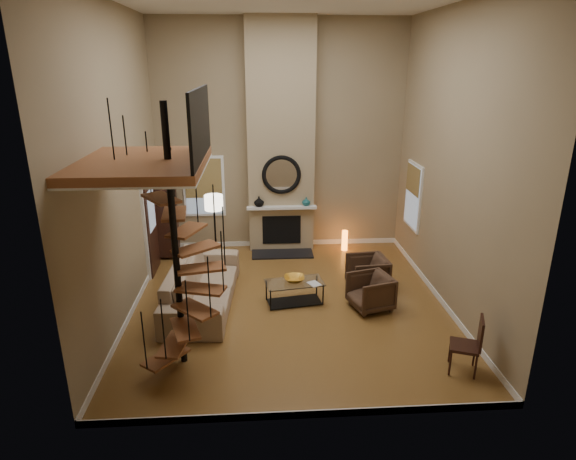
{
  "coord_description": "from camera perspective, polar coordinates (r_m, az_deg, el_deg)",
  "views": [
    {
      "loc": [
        -0.57,
        -8.49,
        4.5
      ],
      "look_at": [
        0.0,
        0.4,
        1.4
      ],
      "focal_mm": 30.17,
      "sensor_mm": 36.0,
      "label": 1
    }
  ],
  "objects": [
    {
      "name": "armchair_near",
      "position": [
        10.24,
        9.71,
        -4.99
      ],
      "size": [
        0.85,
        0.83,
        0.71
      ],
      "primitive_type": "imported",
      "rotation": [
        0.0,
        0.0,
        -1.48
      ],
      "color": "#442D1F",
      "rests_on": "ground"
    },
    {
      "name": "back_wall",
      "position": [
        11.89,
        -0.9,
        10.72
      ],
      "size": [
        6.0,
        0.02,
        5.5
      ],
      "primitive_type": "cube",
      "color": "#978361",
      "rests_on": "ground"
    },
    {
      "name": "mirror_disc",
      "position": [
        11.64,
        -0.78,
        6.53
      ],
      "size": [
        0.8,
        0.01,
        0.8
      ],
      "primitive_type": "cylinder",
      "rotation": [
        1.57,
        0.0,
        0.0
      ],
      "color": "white",
      "rests_on": "chimney_breast"
    },
    {
      "name": "coffee_table",
      "position": [
        9.54,
        0.76,
        -7.06
      ],
      "size": [
        1.2,
        0.74,
        0.43
      ],
      "color": "silver",
      "rests_on": "ground"
    },
    {
      "name": "vase_right",
      "position": [
        11.82,
        2.15,
        3.39
      ],
      "size": [
        0.2,
        0.2,
        0.21
      ],
      "primitive_type": "imported",
      "color": "#1B5A5F",
      "rests_on": "mantel"
    },
    {
      "name": "vase_left",
      "position": [
        11.75,
        -3.44,
        3.37
      ],
      "size": [
        0.24,
        0.24,
        0.25
      ],
      "primitive_type": "imported",
      "color": "black",
      "rests_on": "mantel"
    },
    {
      "name": "chimney_breast",
      "position": [
        11.7,
        -0.85,
        10.58
      ],
      "size": [
        1.6,
        0.38,
        5.5
      ],
      "primitive_type": "cube",
      "color": "tan",
      "rests_on": "ground"
    },
    {
      "name": "baseboard_right",
      "position": [
        10.22,
        17.27,
        -7.49
      ],
      "size": [
        0.02,
        6.5,
        0.12
      ],
      "primitive_type": "cube",
      "color": "white",
      "rests_on": "ground"
    },
    {
      "name": "baseboard_front",
      "position": [
        6.9,
        2.08,
        -20.88
      ],
      "size": [
        6.0,
        0.02,
        0.12
      ],
      "primitive_type": "cube",
      "color": "white",
      "rests_on": "ground"
    },
    {
      "name": "window_back",
      "position": [
        12.14,
        -9.9,
        5.18
      ],
      "size": [
        1.02,
        0.06,
        1.52
      ],
      "color": "white",
      "rests_on": "back_wall"
    },
    {
      "name": "side_chair",
      "position": [
        7.94,
        20.75,
        -12.26
      ],
      "size": [
        0.54,
        0.52,
        0.92
      ],
      "color": "black",
      "rests_on": "ground"
    },
    {
      "name": "spiral_stair",
      "position": [
        7.33,
        -12.92,
        -3.09
      ],
      "size": [
        1.47,
        1.47,
        4.06
      ],
      "color": "black",
      "rests_on": "ground"
    },
    {
      "name": "baseboard_left",
      "position": [
        9.88,
        -17.62,
        -8.49
      ],
      "size": [
        0.02,
        6.5,
        0.12
      ],
      "primitive_type": "cube",
      "color": "white",
      "rests_on": "ground"
    },
    {
      "name": "right_wall",
      "position": [
        9.38,
        18.95,
        7.4
      ],
      "size": [
        0.02,
        6.5,
        5.5
      ],
      "primitive_type": "cube",
      "color": "#978361",
      "rests_on": "ground"
    },
    {
      "name": "entry_door",
      "position": [
        11.11,
        -15.87,
        0.34
      ],
      "size": [
        0.1,
        1.05,
        2.16
      ],
      "color": "white",
      "rests_on": "ground"
    },
    {
      "name": "baseboard_back",
      "position": [
        12.56,
        -0.83,
        -1.52
      ],
      "size": [
        6.0,
        0.02,
        0.12
      ],
      "primitive_type": "cube",
      "color": "white",
      "rests_on": "ground"
    },
    {
      "name": "book",
      "position": [
        9.36,
        2.99,
        -6.41
      ],
      "size": [
        0.29,
        0.32,
        0.03
      ],
      "primitive_type": "imported",
      "rotation": [
        0.0,
        0.0,
        0.44
      ],
      "color": "gray",
      "rests_on": "coffee_table"
    },
    {
      "name": "firebox",
      "position": [
        12.03,
        -0.75,
        0.02
      ],
      "size": [
        0.95,
        0.02,
        0.72
      ],
      "primitive_type": "cube",
      "color": "black",
      "rests_on": "chimney_breast"
    },
    {
      "name": "mirror_frame",
      "position": [
        11.63,
        -0.78,
        6.52
      ],
      "size": [
        0.94,
        0.1,
        0.94
      ],
      "primitive_type": "torus",
      "rotation": [
        1.57,
        0.0,
        0.0
      ],
      "color": "black",
      "rests_on": "chimney_breast"
    },
    {
      "name": "front_wall",
      "position": [
        5.56,
        2.42,
        0.8
      ],
      "size": [
        6.0,
        0.02,
        5.5
      ],
      "primitive_type": "cube",
      "color": "#978361",
      "rests_on": "ground"
    },
    {
      "name": "bowl",
      "position": [
        9.49,
        0.75,
        -5.77
      ],
      "size": [
        0.4,
        0.4,
        0.1
      ],
      "primitive_type": "imported",
      "color": "orange",
      "rests_on": "coffee_table"
    },
    {
      "name": "floor_lamp",
      "position": [
        10.92,
        -8.72,
        2.54
      ],
      "size": [
        0.41,
        0.41,
        1.72
      ],
      "color": "black",
      "rests_on": "ground"
    },
    {
      "name": "mantel",
      "position": [
        11.77,
        -0.74,
        2.65
      ],
      "size": [
        1.7,
        0.18,
        0.06
      ],
      "primitive_type": "cube",
      "color": "white",
      "rests_on": "chimney_breast"
    },
    {
      "name": "hearth",
      "position": [
        11.95,
        -0.67,
        -2.84
      ],
      "size": [
        1.5,
        0.6,
        0.04
      ],
      "primitive_type": "cube",
      "color": "black",
      "rests_on": "ground"
    },
    {
      "name": "left_wall",
      "position": [
        9.0,
        -19.39,
        6.89
      ],
      "size": [
        0.02,
        6.5,
        5.5
      ],
      "primitive_type": "cube",
      "color": "#978361",
      "rests_on": "ground"
    },
    {
      "name": "loft",
      "position": [
        6.97,
        -15.98,
        7.98
      ],
      "size": [
        1.7,
        2.2,
        1.09
      ],
      "color": "#955630",
      "rests_on": "left_wall"
    },
    {
      "name": "ground",
      "position": [
        9.63,
        0.15,
        -8.71
      ],
      "size": [
        6.0,
        6.5,
        0.01
      ],
      "primitive_type": "cube",
      "color": "olive",
      "rests_on": "ground"
    },
    {
      "name": "window_right",
      "position": [
        11.44,
        14.53,
        4.02
      ],
      "size": [
        0.06,
        1.02,
        1.52
      ],
      "color": "white",
      "rests_on": "right_wall"
    },
    {
      "name": "armchair_far",
      "position": [
        9.46,
        10.06,
        -7.13
      ],
      "size": [
        0.92,
        0.9,
        0.68
      ],
      "primitive_type": "imported",
      "rotation": [
        0.0,
        0.0,
        -1.29
      ],
      "color": "#442D1F",
      "rests_on": "ground"
    },
    {
      "name": "hutch",
      "position": [
        12.01,
        -13.99,
        1.41
      ],
      "size": [
        0.37,
        0.78,
        1.75
      ],
      "primitive_type": "cube",
      "color": "black",
      "rests_on": "ground"
    },
    {
      "name": "sofa",
      "position": [
        9.66,
        -10.11,
        -6.3
      ],
      "size": [
        1.33,
        2.99,
        0.85
      ],
      "primitive_type": "imported",
      "rotation": [
        0.0,
        0.0,
        1.51
      ],
      "color": "tan",
      "rests_on": "ground"
    },
    {
      "name": "accent_lamp",
      "position": [
        12.25,
        6.69,
        -1.24
      ],
      "size": [
        0.15,
        0.15,
        0.52
      ],
      "primitive_type": "cylinder",
      "color": "orange",
      "rests_on": "ground"
    }
  ]
}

